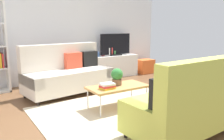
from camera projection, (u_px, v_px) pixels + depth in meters
The scene contains 18 objects.
ground_plane at pixel (118, 110), 4.22m from camera, with size 7.68×7.68×0.00m, color brown.
wall_far at pixel (60, 28), 6.27m from camera, with size 6.40×0.12×2.90m, color silver.
area_rug at pixel (122, 111), 4.15m from camera, with size 2.90×2.20×0.01m, color beige.
couch_beige at pixel (68, 74), 5.23m from camera, with size 2.00×1.10×1.10m.
couch_green at pixel (193, 103), 3.24m from camera, with size 1.94×0.93×1.10m.
coffee_table at pixel (118, 87), 4.27m from camera, with size 1.10×0.56×0.42m.
tv_console at pixel (115, 66), 7.03m from camera, with size 1.40×0.44×0.64m, color silver.
tv at pixel (115, 45), 6.89m from camera, with size 1.00×0.20×0.64m.
storage_trunk at pixel (145, 66), 7.55m from camera, with size 0.52×0.40×0.44m, color orange.
potted_plant at pixel (117, 76), 4.30m from camera, with size 0.22×0.22×0.31m.
table_book_0 at pixel (107, 88), 4.06m from camera, with size 0.24×0.18×0.03m, color gold.
table_book_1 at pixel (107, 86), 4.05m from camera, with size 0.24×0.18×0.04m, color red.
table_book_2 at pixel (107, 84), 4.05m from camera, with size 0.24×0.18×0.04m, color silver.
vase_0 at pixel (97, 54), 6.69m from camera, with size 0.14×0.14×0.13m, color #4C72B2.
vase_1 at pixel (103, 53), 6.79m from camera, with size 0.10×0.10×0.17m, color #B24C4C.
bottle_0 at pixel (109, 52), 6.79m from camera, with size 0.04×0.04×0.23m, color silver.
bottle_1 at pixel (112, 52), 6.84m from camera, with size 0.04×0.04×0.24m, color red.
bottle_2 at pixel (115, 53), 6.90m from camera, with size 0.06×0.06×0.14m, color #3F8C4C.
Camera 1 is at (-2.28, -3.31, 1.49)m, focal length 37.52 mm.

